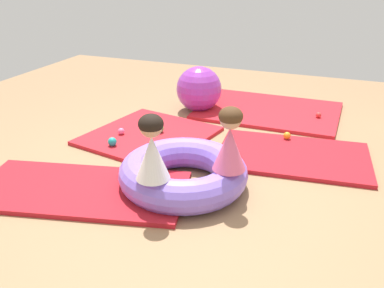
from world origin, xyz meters
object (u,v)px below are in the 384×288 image
at_px(child_in_pink, 230,140).
at_px(play_ball_red, 319,115).
at_px(exercise_ball_large, 199,89).
at_px(child_in_white, 152,148).
at_px(play_ball_orange, 287,136).
at_px(play_ball_green, 159,128).
at_px(inflatable_cushion, 183,173).
at_px(play_ball_teal, 112,142).
at_px(play_ball_pink, 121,131).

xyz_separation_m(child_in_pink, play_ball_red, (0.48, 2.08, -0.45)).
xyz_separation_m(play_ball_red, exercise_ball_large, (-1.44, -0.16, 0.21)).
distance_m(child_in_white, exercise_ball_large, 2.33).
bearing_deg(play_ball_orange, play_ball_green, -166.67).
bearing_deg(child_in_white, inflatable_cushion, -79.39).
bearing_deg(play_ball_teal, play_ball_pink, 103.11).
relative_size(play_ball_red, exercise_ball_large, 0.11).
height_order(child_in_pink, play_ball_orange, child_in_pink).
relative_size(play_ball_teal, exercise_ball_large, 0.16).
bearing_deg(child_in_pink, child_in_white, -123.96).
distance_m(inflatable_cushion, play_ball_teal, 1.05).
relative_size(play_ball_pink, exercise_ball_large, 0.12).
bearing_deg(child_in_white, play_ball_pink, -28.91).
height_order(play_ball_green, play_ball_teal, play_ball_green).
xyz_separation_m(inflatable_cushion, play_ball_teal, (-0.95, 0.45, -0.05)).
height_order(play_ball_teal, exercise_ball_large, exercise_ball_large).
height_order(child_in_white, exercise_ball_large, child_in_white).
xyz_separation_m(play_ball_green, exercise_ball_large, (0.11, 0.92, 0.19)).
xyz_separation_m(inflatable_cushion, play_ball_orange, (0.65, 1.25, -0.06)).
distance_m(child_in_white, child_in_pink, 0.59).
relative_size(child_in_white, play_ball_teal, 5.67).
bearing_deg(inflatable_cushion, play_ball_green, 125.05).
bearing_deg(child_in_pink, exercise_ball_large, 136.65).
xyz_separation_m(child_in_white, play_ball_orange, (0.72, 1.65, -0.44)).
xyz_separation_m(inflatable_cushion, play_ball_pink, (-1.02, 0.75, -0.06)).
bearing_deg(play_ball_red, play_ball_teal, -139.28).
height_order(play_ball_orange, exercise_ball_large, exercise_ball_large).
distance_m(play_ball_pink, play_ball_green, 0.41).
distance_m(play_ball_teal, exercise_ball_large, 1.48).
height_order(play_ball_orange, play_ball_red, play_ball_orange).
bearing_deg(inflatable_cushion, exercise_ball_large, 106.50).
xyz_separation_m(child_in_white, play_ball_teal, (-0.87, 0.85, -0.43)).
relative_size(inflatable_cushion, play_ball_green, 11.70).
xyz_separation_m(play_ball_green, play_ball_red, (1.55, 1.09, -0.01)).
bearing_deg(inflatable_cushion, child_in_pink, -7.30).
height_order(play_ball_pink, play_ball_teal, play_ball_teal).
relative_size(child_in_pink, play_ball_red, 7.95).
xyz_separation_m(inflatable_cushion, play_ball_red, (0.88, 2.03, -0.07)).
bearing_deg(play_ball_teal, exercise_ball_large, 74.35).
bearing_deg(play_ball_orange, play_ball_teal, -153.31).
height_order(play_ball_red, exercise_ball_large, exercise_ball_large).
bearing_deg(child_in_white, play_ball_red, -89.98).
xyz_separation_m(inflatable_cushion, play_ball_green, (-0.66, 0.94, -0.05)).
relative_size(play_ball_orange, exercise_ball_large, 0.14).
bearing_deg(play_ball_teal, play_ball_orange, 26.69).
relative_size(child_in_pink, play_ball_green, 5.51).
bearing_deg(play_ball_orange, child_in_pink, -100.67).
height_order(child_in_pink, exercise_ball_large, child_in_pink).
bearing_deg(child_in_pink, play_ball_teal, 179.80).
distance_m(child_in_pink, play_ball_red, 2.18).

